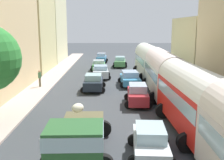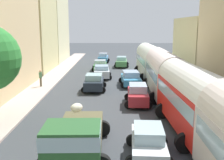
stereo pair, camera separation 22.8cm
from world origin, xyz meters
The scene contains 19 objects.
ground_plane centered at (0.00, 27.00, 0.00)m, with size 154.00×154.00×0.00m, color #383C40.
sidewalk_left centered at (-7.25, 27.00, 0.07)m, with size 2.50×70.00×0.14m, color #B4A298.
sidewalk_right centered at (7.25, 27.00, 0.07)m, with size 2.50×70.00×0.14m, color #ABAF98.
building_left_3 centered at (-10.61, 38.61, 5.59)m, with size 4.64×9.84×11.12m.
building_left_4 centered at (-10.92, 49.59, 5.58)m, with size 4.84×11.24×11.16m.
building_right_3 centered at (10.70, 33.48, 3.59)m, with size 4.40×10.80×7.18m.
parked_bus_1 centered at (4.60, 15.50, 2.19)m, with size 3.37×8.51×3.95m.
parked_bus_2 centered at (4.60, 24.50, 2.23)m, with size 3.38×9.86×4.02m.
parked_bus_3 centered at (4.60, 33.50, 2.20)m, with size 3.25×9.63×3.96m.
cargo_truck_0 centered at (-1.66, 11.95, 1.18)m, with size 3.26×6.97×2.27m.
car_0 centered at (-1.76, 26.35, 0.80)m, with size 2.35×3.78×1.60m.
car_1 centered at (-1.25, 32.70, 0.79)m, with size 2.48×3.84×1.56m.
car_2 centered at (-1.69, 38.78, 0.75)m, with size 2.39×4.02×1.47m.
car_3 centered at (-1.55, 47.55, 0.81)m, with size 2.26×3.74×1.63m.
car_4 centered at (1.71, 12.42, 0.75)m, with size 2.30×3.86×1.50m.
car_5 centered at (2.04, 21.41, 0.82)m, with size 2.24×3.86×1.65m.
car_6 centered at (1.97, 28.67, 0.76)m, with size 2.52×4.33×1.52m.
car_7 centered at (1.46, 42.27, 0.79)m, with size 2.37×4.42×1.58m.
pedestrian_2 centered at (-7.25, 27.49, 1.07)m, with size 0.41×0.41×1.84m.
Camera 1 is at (-0.24, 0.14, 6.16)m, focal length 44.13 mm.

